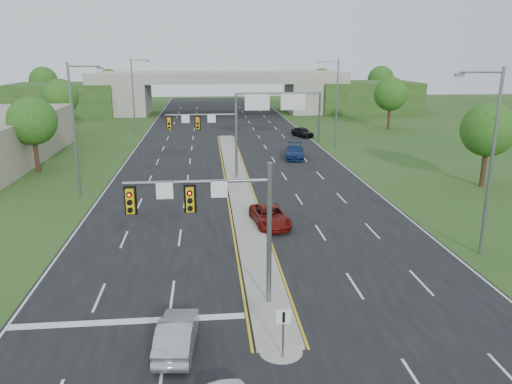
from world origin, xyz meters
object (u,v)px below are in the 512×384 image
object	(u,v)px
keep_right_sign	(283,325)
car_far_a	(270,216)
car_silver	(177,334)
signal_mast_near	(220,213)
sign_gantry	(277,103)
signal_mast_far	(212,131)
overpass	(220,95)
car_far_c	(302,132)
car_far_b	(295,152)

from	to	relation	value
keep_right_sign	car_far_a	world-z (taller)	keep_right_sign
keep_right_sign	car_silver	xyz separation A→B (m)	(-4.19, 1.16, -0.82)
signal_mast_near	sign_gantry	xyz separation A→B (m)	(8.95, 44.99, 0.51)
signal_mast_far	car_far_a	distance (m)	14.66
signal_mast_far	car_far_a	size ratio (longest dim) A/B	1.46
signal_mast_far	keep_right_sign	world-z (taller)	signal_mast_far
sign_gantry	car_far_a	distance (m)	34.28
keep_right_sign	sign_gantry	xyz separation A→B (m)	(6.68, 49.45, 3.72)
signal_mast_near	car_silver	distance (m)	5.55
overpass	car_far_a	size ratio (longest dim) A/B	16.65
sign_gantry	car_far_c	xyz separation A→B (m)	(4.32, 4.06, -4.52)
signal_mast_far	car_far_c	bearing A→B (deg)	61.13
signal_mast_near	sign_gantry	world-z (taller)	signal_mast_near
sign_gantry	car_far_a	bearing A→B (deg)	-98.78
car_silver	car_far_c	bearing A→B (deg)	-101.32
car_silver	car_far_a	world-z (taller)	car_silver
car_far_a	car_far_c	xyz separation A→B (m)	(9.50, 37.63, 0.03)
signal_mast_far	overpass	bearing A→B (deg)	87.65
signal_mast_far	car_far_c	size ratio (longest dim) A/B	1.72
car_far_a	car_far_c	size ratio (longest dim) A/B	1.18
signal_mast_near	car_far_c	xyz separation A→B (m)	(13.26, 49.05, -4.01)
signal_mast_far	car_far_c	distance (m)	27.76
signal_mast_near	overpass	size ratio (longest dim) A/B	0.09
signal_mast_far	car_far_a	bearing A→B (deg)	-74.51
keep_right_sign	overpass	distance (m)	84.55
sign_gantry	overpass	bearing A→B (deg)	100.79
signal_mast_far	car_far_a	world-z (taller)	signal_mast_far
car_far_a	car_far_b	distance (m)	23.44
car_silver	car_far_c	distance (m)	54.51
car_silver	car_far_b	xyz separation A→B (m)	(11.44, 37.43, 0.07)
signal_mast_far	keep_right_sign	size ratio (longest dim) A/B	3.18
overpass	car_far_c	size ratio (longest dim) A/B	19.61
signal_mast_near	car_far_a	size ratio (longest dim) A/B	1.46
keep_right_sign	sign_gantry	distance (m)	50.04
signal_mast_far	overpass	xyz separation A→B (m)	(2.26, 55.07, -1.17)
car_silver	car_far_c	world-z (taller)	car_far_c
keep_right_sign	car_silver	distance (m)	4.42
car_far_b	signal_mast_far	bearing A→B (deg)	-126.52
keep_right_sign	car_silver	world-z (taller)	keep_right_sign
car_silver	car_far_b	size ratio (longest dim) A/B	0.79
car_far_c	signal_mast_far	bearing A→B (deg)	-141.49
signal_mast_near	overpass	bearing A→B (deg)	88.38
sign_gantry	car_far_c	bearing A→B (deg)	43.24
signal_mast_far	keep_right_sign	distance (m)	29.71
signal_mast_near	keep_right_sign	distance (m)	5.94
overpass	car_far_c	world-z (taller)	overpass
car_far_a	car_far_c	bearing A→B (deg)	69.03
keep_right_sign	signal_mast_far	bearing A→B (deg)	94.39
keep_right_sign	signal_mast_near	bearing A→B (deg)	116.94
car_far_a	signal_mast_near	bearing A→B (deg)	-115.04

